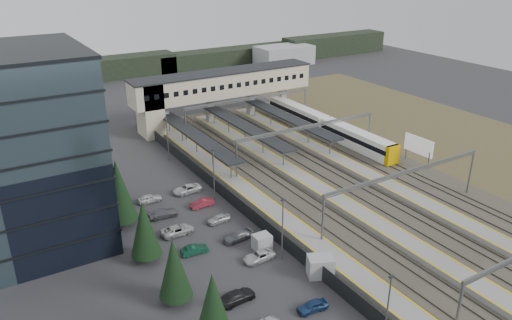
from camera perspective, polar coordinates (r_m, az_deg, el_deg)
ground at (r=70.90m, az=4.75°, el=-6.24°), size 220.00×220.00×0.00m
conifer_row at (r=56.66m, az=-11.36°, el=-9.05°), size 4.42×49.82×9.50m
car_park at (r=60.65m, az=-3.11°, el=-11.02°), size 10.55×44.61×1.26m
lampposts at (r=65.95m, az=-1.45°, el=-4.25°), size 0.50×53.25×8.07m
fence at (r=71.04m, az=-1.87°, el=-5.19°), size 0.08×90.00×2.00m
relay_cabin_near at (r=58.39m, az=7.38°, el=-11.96°), size 3.51×3.11×2.41m
relay_cabin_far at (r=62.67m, az=0.69°, el=-9.35°), size 2.15×1.81×1.95m
rail_corridor at (r=79.41m, az=8.16°, el=-2.83°), size 34.00×90.00×0.92m
canopies at (r=93.61m, az=-1.28°, el=3.83°), size 23.10×30.00×3.28m
footbridge at (r=105.50m, az=-5.06°, el=8.21°), size 40.40×6.40×11.20m
gantries at (r=77.39m, az=10.86°, el=0.89°), size 28.40×62.28×7.17m
train at (r=101.11m, az=7.98°, el=3.88°), size 2.71×37.65×3.41m
billboard at (r=89.79m, az=18.07°, el=1.50°), size 0.33×6.01×5.11m
scrub_east at (r=104.36m, az=23.63°, el=1.62°), size 34.00×120.00×0.06m
treeline_far at (r=157.75m, az=-7.92°, el=11.09°), size 170.00×19.00×7.00m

